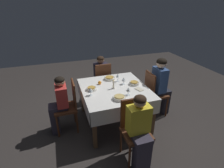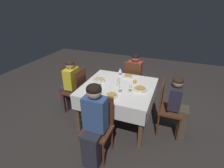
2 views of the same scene
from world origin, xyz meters
name	(u,v)px [view 2 (image 2 of 2)]	position (x,y,z in m)	size (l,w,h in m)	color
ground_plane	(118,120)	(0.00, 0.00, 0.00)	(8.00, 8.00, 0.00)	#332D2B
dining_table	(118,90)	(0.00, 0.00, 0.64)	(1.21, 1.15, 0.73)	white
chair_north	(99,124)	(0.00, 0.81, 0.51)	(0.38, 0.38, 0.93)	#562D19
chair_east	(77,89)	(0.84, 0.01, 0.51)	(0.38, 0.38, 0.93)	#562D19
chair_south	(133,79)	(-0.06, -0.81, 0.51)	(0.38, 0.38, 0.93)	#562D19
chair_west	(167,106)	(-0.84, 0.00, 0.51)	(0.38, 0.38, 0.93)	#562D19
person_adult_denim	(93,121)	(0.00, 0.96, 0.67)	(0.30, 0.34, 1.18)	#282833
person_child_yellow	(69,84)	(1.00, 0.01, 0.59)	(0.33, 0.30, 1.08)	#383342
person_child_red	(135,74)	(-0.06, -0.97, 0.57)	(0.30, 0.33, 1.04)	#383342
person_child_dark	(178,105)	(-1.00, 0.00, 0.57)	(0.33, 0.30, 1.04)	#4C4233
bowl_north	(112,96)	(-0.03, 0.39, 0.75)	(0.19, 0.19, 0.06)	silver
wine_glass_north	(120,87)	(-0.10, 0.21, 0.82)	(0.07, 0.07, 0.14)	white
bowl_east	(99,80)	(0.38, -0.05, 0.75)	(0.21, 0.21, 0.06)	silver
wine_glass_east	(99,81)	(0.30, 0.13, 0.82)	(0.07, 0.07, 0.14)	white
bowl_south	(128,76)	(-0.06, -0.40, 0.75)	(0.17, 0.17, 0.06)	silver
wine_glass_south	(120,70)	(0.12, -0.46, 0.82)	(0.07, 0.07, 0.14)	white
bowl_west	(140,89)	(-0.39, 0.03, 0.75)	(0.21, 0.21, 0.06)	silver
wine_glass_west	(131,86)	(-0.25, 0.15, 0.84)	(0.06, 0.06, 0.15)	white
candle_centerpiece	(118,82)	(0.01, -0.02, 0.79)	(0.05, 0.05, 0.17)	beige
orange_fruit	(135,81)	(-0.24, -0.21, 0.76)	(0.06, 0.06, 0.06)	orange
napkin_red_folded	(99,94)	(0.19, 0.39, 0.73)	(0.17, 0.14, 0.01)	beige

